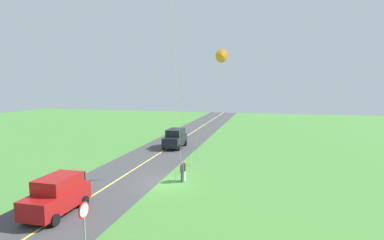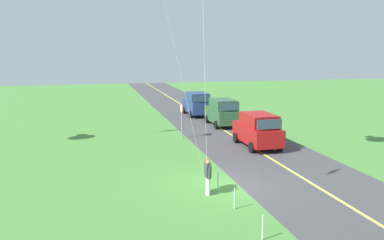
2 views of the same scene
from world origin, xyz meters
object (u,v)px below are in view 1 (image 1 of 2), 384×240
(car_suv_foreground, at_px, (57,195))
(car_parked_west_far, at_px, (175,138))
(person_adult_near, at_px, (184,170))
(person_adult_companion, at_px, (182,171))
(stop_sign, at_px, (84,218))
(kite_red_low, at_px, (222,56))

(car_suv_foreground, bearing_deg, car_parked_west_far, 176.69)
(car_parked_west_far, height_order, person_adult_near, car_parked_west_far)
(car_parked_west_far, distance_m, person_adult_companion, 13.43)
(person_adult_companion, bearing_deg, person_adult_near, 15.93)
(stop_sign, bearing_deg, kite_red_low, 163.65)
(kite_red_low, bearing_deg, stop_sign, -16.35)
(car_parked_west_far, height_order, stop_sign, stop_sign)
(person_adult_near, distance_m, person_adult_companion, 0.36)
(car_parked_west_far, relative_size, stop_sign, 1.72)
(kite_red_low, bearing_deg, person_adult_companion, -49.54)
(car_parked_west_far, bearing_deg, kite_red_low, 34.54)
(person_adult_near, xyz_separation_m, person_adult_companion, (0.35, -0.08, 0.00))
(stop_sign, distance_m, person_adult_companion, 11.50)
(car_suv_foreground, height_order, person_adult_near, car_suv_foreground)
(car_suv_foreground, distance_m, person_adult_near, 9.76)
(car_suv_foreground, distance_m, stop_sign, 5.77)
(stop_sign, bearing_deg, person_adult_near, 173.25)
(person_adult_near, distance_m, kite_red_low, 9.62)
(stop_sign, relative_size, person_adult_companion, 1.60)
(person_adult_companion, bearing_deg, car_suv_foreground, 172.49)
(car_suv_foreground, xyz_separation_m, car_parked_west_far, (-20.26, 1.17, 0.00))
(car_parked_west_far, relative_size, kite_red_low, 0.42)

